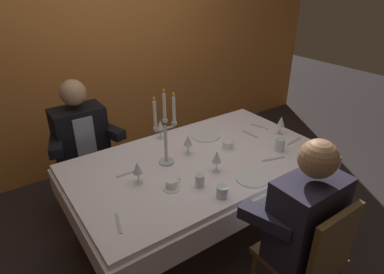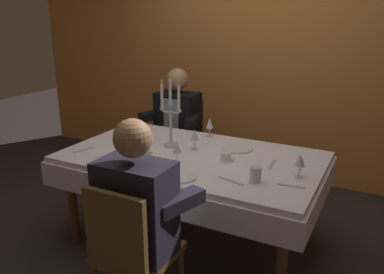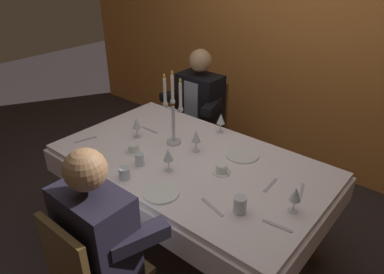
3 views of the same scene
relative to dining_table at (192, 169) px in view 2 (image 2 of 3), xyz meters
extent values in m
plane|color=#2E2727|center=(0.00, 0.00, -0.62)|extent=(12.00, 12.00, 0.00)
cube|color=orange|center=(0.00, 1.66, 0.73)|extent=(6.00, 0.12, 2.70)
cube|color=white|center=(0.00, 0.00, 0.10)|extent=(1.90, 1.10, 0.04)
cube|color=white|center=(0.00, 0.00, -0.01)|extent=(1.94, 1.14, 0.18)
cylinder|color=brown|center=(-0.83, -0.43, -0.27)|extent=(0.07, 0.07, 0.70)
cylinder|color=brown|center=(0.83, -0.43, -0.27)|extent=(0.07, 0.07, 0.70)
cylinder|color=brown|center=(-0.83, 0.43, -0.27)|extent=(0.07, 0.07, 0.70)
cylinder|color=brown|center=(0.83, 0.43, -0.27)|extent=(0.07, 0.07, 0.70)
cylinder|color=silver|center=(-0.24, 0.09, 0.13)|extent=(0.11, 0.11, 0.02)
cylinder|color=silver|center=(-0.24, 0.09, 0.28)|extent=(0.02, 0.02, 0.28)
cylinder|color=silver|center=(-0.24, 0.09, 0.46)|extent=(0.04, 0.04, 0.02)
cylinder|color=white|center=(-0.24, 0.09, 0.56)|extent=(0.02, 0.02, 0.19)
ellipsoid|color=yellow|center=(-0.24, 0.09, 0.67)|extent=(0.02, 0.02, 0.03)
cylinder|color=silver|center=(-0.20, 0.09, 0.40)|extent=(0.08, 0.01, 0.01)
cylinder|color=silver|center=(-0.16, 0.09, 0.42)|extent=(0.04, 0.04, 0.02)
cylinder|color=white|center=(-0.16, 0.09, 0.52)|extent=(0.02, 0.02, 0.19)
ellipsoid|color=yellow|center=(-0.16, 0.09, 0.63)|extent=(0.02, 0.02, 0.03)
cylinder|color=silver|center=(-0.27, 0.09, 0.40)|extent=(0.07, 0.01, 0.01)
cylinder|color=silver|center=(-0.31, 0.09, 0.42)|extent=(0.04, 0.04, 0.02)
cylinder|color=white|center=(-0.31, 0.09, 0.52)|extent=(0.02, 0.02, 0.19)
ellipsoid|color=yellow|center=(-0.31, 0.09, 0.63)|extent=(0.02, 0.02, 0.03)
cylinder|color=white|center=(0.13, -0.42, 0.13)|extent=(0.22, 0.22, 0.01)
cylinder|color=white|center=(0.26, 0.27, 0.13)|extent=(0.24, 0.24, 0.01)
cylinder|color=silver|center=(-0.03, 0.11, 0.12)|extent=(0.06, 0.06, 0.00)
cylinder|color=silver|center=(-0.03, 0.11, 0.16)|extent=(0.01, 0.01, 0.07)
cone|color=silver|center=(-0.03, 0.11, 0.24)|extent=(0.07, 0.07, 0.08)
cylinder|color=maroon|center=(-0.03, 0.11, 0.22)|extent=(0.04, 0.04, 0.03)
cylinder|color=silver|center=(0.81, -0.06, 0.12)|extent=(0.06, 0.06, 0.00)
cylinder|color=silver|center=(0.81, -0.06, 0.16)|extent=(0.01, 0.01, 0.07)
cone|color=silver|center=(0.81, -0.06, 0.24)|extent=(0.07, 0.07, 0.08)
cylinder|color=silver|center=(-0.52, -0.02, 0.12)|extent=(0.06, 0.06, 0.00)
cylinder|color=silver|center=(-0.52, -0.02, 0.16)|extent=(0.01, 0.01, 0.07)
cone|color=silver|center=(-0.52, -0.02, 0.24)|extent=(0.07, 0.07, 0.08)
cylinder|color=#E0D172|center=(-0.52, -0.02, 0.22)|extent=(0.04, 0.04, 0.03)
cylinder|color=silver|center=(-0.01, -0.21, 0.12)|extent=(0.06, 0.06, 0.00)
cylinder|color=silver|center=(-0.01, -0.21, 0.16)|extent=(0.01, 0.01, 0.07)
cone|color=silver|center=(-0.01, -0.21, 0.24)|extent=(0.07, 0.07, 0.08)
cylinder|color=#E0D172|center=(-0.01, -0.21, 0.22)|extent=(0.04, 0.04, 0.03)
cylinder|color=silver|center=(-0.07, 0.46, 0.12)|extent=(0.06, 0.06, 0.00)
cylinder|color=silver|center=(-0.07, 0.46, 0.16)|extent=(0.01, 0.01, 0.07)
cone|color=silver|center=(-0.07, 0.46, 0.24)|extent=(0.07, 0.07, 0.08)
cylinder|color=silver|center=(-0.21, -0.28, 0.16)|extent=(0.06, 0.06, 0.09)
cylinder|color=silver|center=(-0.16, -0.45, 0.16)|extent=(0.07, 0.07, 0.08)
cylinder|color=silver|center=(0.58, -0.26, 0.17)|extent=(0.07, 0.07, 0.10)
cylinder|color=white|center=(0.27, 0.00, 0.12)|extent=(0.12, 0.12, 0.01)
cylinder|color=white|center=(0.27, 0.00, 0.15)|extent=(0.08, 0.08, 0.05)
torus|color=white|center=(0.32, 0.00, 0.15)|extent=(0.04, 0.01, 0.04)
cylinder|color=white|center=(-0.37, -0.19, 0.12)|extent=(0.12, 0.12, 0.01)
cylinder|color=white|center=(-0.37, -0.19, 0.15)|extent=(0.08, 0.08, 0.05)
torus|color=white|center=(-0.32, -0.19, 0.15)|extent=(0.04, 0.01, 0.04)
cube|color=#B7B7BC|center=(0.45, -0.32, 0.12)|extent=(0.19, 0.07, 0.01)
cube|color=#B7B7BC|center=(0.77, 0.14, 0.12)|extent=(0.07, 0.17, 0.01)
cube|color=#B7B7BC|center=(-0.53, 0.12, 0.12)|extent=(0.17, 0.02, 0.01)
cube|color=#B7B7BC|center=(0.80, -0.23, 0.12)|extent=(0.17, 0.04, 0.01)
cube|color=#B7B7BC|center=(-0.79, -0.31, 0.12)|extent=(0.06, 0.17, 0.01)
cube|color=#B7B7BC|center=(0.59, 0.08, 0.12)|extent=(0.03, 0.17, 0.01)
cylinder|color=brown|center=(-0.79, 0.70, -0.41)|extent=(0.04, 0.04, 0.42)
cylinder|color=brown|center=(-0.43, 0.70, -0.41)|extent=(0.04, 0.04, 0.42)
cylinder|color=brown|center=(-0.79, 1.06, -0.41)|extent=(0.04, 0.04, 0.42)
cylinder|color=brown|center=(-0.43, 1.06, -0.41)|extent=(0.04, 0.04, 0.42)
cube|color=brown|center=(-0.61, 0.88, -0.18)|extent=(0.42, 0.42, 0.04)
cube|color=brown|center=(-0.61, 1.07, 0.06)|extent=(0.38, 0.04, 0.44)
cube|color=black|center=(-0.61, 0.88, 0.11)|extent=(0.42, 0.26, 0.54)
cube|color=#8C99AE|center=(-0.61, 0.75, 0.14)|extent=(0.16, 0.01, 0.40)
sphere|color=tan|center=(-0.61, 0.88, 0.51)|extent=(0.21, 0.21, 0.21)
cube|color=black|center=(-0.83, 0.78, 0.15)|extent=(0.19, 0.34, 0.08)
cube|color=black|center=(-0.39, 0.78, 0.15)|extent=(0.19, 0.34, 0.08)
cylinder|color=brown|center=(-0.07, -0.70, -0.41)|extent=(0.04, 0.04, 0.42)
cube|color=brown|center=(0.11, -0.88, -0.18)|extent=(0.42, 0.42, 0.04)
cube|color=brown|center=(0.11, -1.07, 0.06)|extent=(0.38, 0.04, 0.44)
cube|color=#221D2D|center=(0.11, -0.88, 0.11)|extent=(0.42, 0.26, 0.54)
cube|color=#8DA0AD|center=(0.11, -0.75, 0.14)|extent=(0.16, 0.01, 0.40)
sphere|color=#9C6F4A|center=(0.11, -0.88, 0.51)|extent=(0.21, 0.21, 0.21)
cube|color=#221D2D|center=(0.33, -0.78, 0.15)|extent=(0.19, 0.34, 0.08)
cube|color=#221D2D|center=(-0.11, -0.78, 0.15)|extent=(0.19, 0.34, 0.08)
camera|label=1|loc=(-1.26, -1.68, 1.38)|focal=30.39mm
camera|label=2|loc=(1.29, -2.49, 1.15)|focal=37.05mm
camera|label=3|loc=(1.38, -1.63, 1.43)|focal=33.28mm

